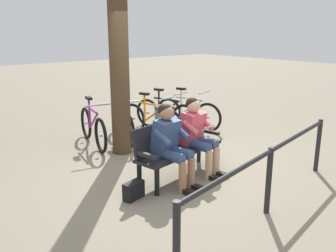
# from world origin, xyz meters

# --- Properties ---
(ground_plane) EXTENTS (40.00, 40.00, 0.00)m
(ground_plane) POSITION_xyz_m (0.00, 0.00, 0.00)
(ground_plane) COLOR gray
(bench) EXTENTS (1.66, 0.76, 0.87)m
(bench) POSITION_xyz_m (0.20, 0.11, 0.51)
(bench) COLOR black
(bench) RESTS_ON ground
(person_reading) EXTENTS (0.54, 0.81, 1.20)m
(person_reading) POSITION_xyz_m (-0.14, 0.22, 0.66)
(person_reading) COLOR #D84C59
(person_reading) RESTS_ON ground
(person_companion) EXTENTS (0.54, 0.81, 1.20)m
(person_companion) POSITION_xyz_m (0.49, 0.33, 0.66)
(person_companion) COLOR #334772
(person_companion) RESTS_ON ground
(handbag) EXTENTS (0.33, 0.21, 0.24)m
(handbag) POSITION_xyz_m (1.17, 0.37, 0.12)
(handbag) COLOR black
(handbag) RESTS_ON ground
(tree_trunk) EXTENTS (0.34, 0.34, 3.72)m
(tree_trunk) POSITION_xyz_m (0.26, -1.36, 1.86)
(tree_trunk) COLOR #4C3823
(tree_trunk) RESTS_ON ground
(litter_bin) EXTENTS (0.40, 0.40, 0.78)m
(litter_bin) POSITION_xyz_m (-0.64, -1.23, 0.39)
(litter_bin) COLOR slate
(litter_bin) RESTS_ON ground
(bicycle_green) EXTENTS (0.65, 1.62, 0.94)m
(bicycle_green) POSITION_xyz_m (-1.79, -1.82, 0.36)
(bicycle_green) COLOR black
(bicycle_green) RESTS_ON ground
(bicycle_black) EXTENTS (0.58, 1.64, 0.94)m
(bicycle_black) POSITION_xyz_m (-1.31, -2.04, 0.36)
(bicycle_black) COLOR black
(bicycle_black) RESTS_ON ground
(bicycle_blue) EXTENTS (0.55, 1.65, 0.94)m
(bicycle_blue) POSITION_xyz_m (-0.74, -1.80, 0.36)
(bicycle_blue) COLOR black
(bicycle_blue) RESTS_ON ground
(bicycle_purple) EXTENTS (0.64, 1.62, 0.94)m
(bicycle_purple) POSITION_xyz_m (-0.14, -1.98, 0.36)
(bicycle_purple) COLOR black
(bicycle_purple) RESTS_ON ground
(bicycle_orange) EXTENTS (0.52, 1.66, 0.94)m
(bicycle_orange) POSITION_xyz_m (0.47, -2.08, 0.36)
(bicycle_orange) COLOR black
(bicycle_orange) RESTS_ON ground
(railing_fence) EXTENTS (3.62, 0.77, 0.85)m
(railing_fence) POSITION_xyz_m (0.10, 1.73, 0.61)
(railing_fence) COLOR black
(railing_fence) RESTS_ON ground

